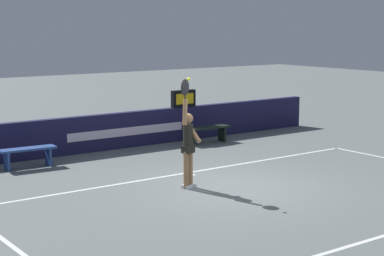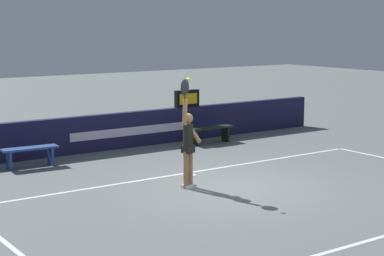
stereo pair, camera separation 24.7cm
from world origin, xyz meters
name	(u,v)px [view 1 (the left image)]	position (x,y,z in m)	size (l,w,h in m)	color
ground_plane	(232,187)	(0.00, 0.00, 0.00)	(60.00, 60.00, 0.00)	slate
court_lines	(268,198)	(0.00, -1.12, 0.00)	(10.29, 5.63, 0.00)	white
back_wall	(111,131)	(0.00, 5.19, 0.49)	(14.24, 0.23, 0.98)	#1C1A40
speed_display	(183,99)	(2.43, 5.19, 1.23)	(0.79, 0.16, 0.50)	black
tennis_player	(188,144)	(-0.78, 0.50, 0.94)	(0.46, 0.39, 2.30)	#A5764F
tennis_ball	(189,79)	(-0.93, 0.27, 2.31)	(0.07, 0.07, 0.07)	#D0E72C
courtside_bench_near	(207,131)	(2.65, 4.36, 0.36)	(1.45, 0.42, 0.48)	black
courtside_bench_far	(28,153)	(-2.76, 4.29, 0.36)	(1.36, 0.44, 0.49)	#2A488F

